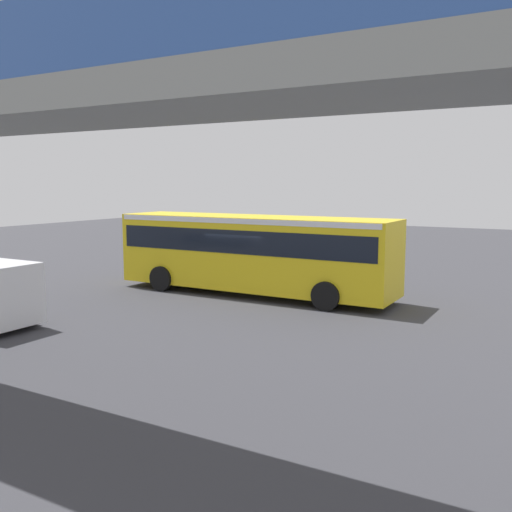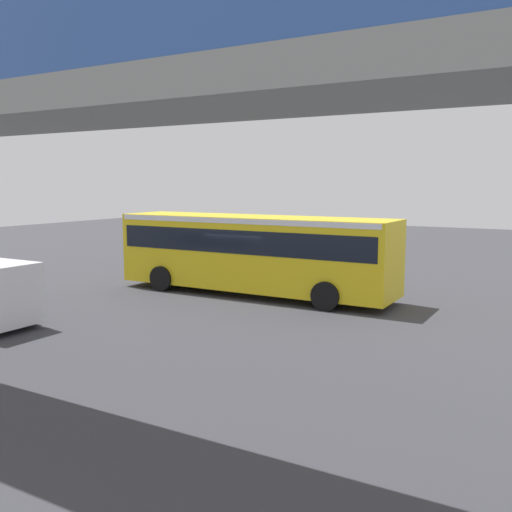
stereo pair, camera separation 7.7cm
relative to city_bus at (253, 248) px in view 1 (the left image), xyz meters
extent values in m
plane|color=#38383D|center=(0.19, 0.16, -1.88)|extent=(80.00, 80.00, 0.00)
cube|color=yellow|center=(-0.01, 0.00, -0.17)|extent=(11.50, 2.55, 2.86)
cube|color=black|center=(-0.01, 0.00, 0.35)|extent=(11.04, 2.59, 0.90)
cube|color=white|center=(-0.01, 0.00, 1.15)|extent=(11.27, 2.58, 0.20)
cube|color=black|center=(5.76, 0.00, 0.18)|extent=(0.04, 2.24, 1.20)
cylinder|color=black|center=(3.67, 1.27, -1.36)|extent=(1.04, 0.30, 1.04)
cylinder|color=black|center=(3.67, -1.27, -1.36)|extent=(1.04, 0.30, 1.04)
cylinder|color=black|center=(-3.69, 1.27, -1.36)|extent=(1.04, 0.30, 1.04)
cylinder|color=black|center=(-3.69, -1.27, -1.36)|extent=(1.04, 0.30, 1.04)
cylinder|color=black|center=(3.73, 7.77, -1.54)|extent=(0.68, 0.22, 0.68)
torus|color=black|center=(11.07, 2.73, -1.52)|extent=(0.72, 0.06, 0.72)
torus|color=black|center=(10.02, 2.73, -1.52)|extent=(0.72, 0.06, 0.72)
cube|color=black|center=(10.55, 2.73, -1.34)|extent=(0.89, 0.04, 0.04)
cylinder|color=black|center=(10.36, 2.73, -1.14)|extent=(0.03, 0.03, 0.40)
cube|color=black|center=(10.36, 2.73, -0.94)|extent=(0.20, 0.08, 0.04)
cylinder|color=black|center=(10.95, 2.73, -0.97)|extent=(0.02, 0.44, 0.02)
cylinder|color=slate|center=(5.79, -4.43, -0.48)|extent=(0.08, 0.08, 2.80)
cube|color=yellow|center=(5.79, -4.43, 0.62)|extent=(0.04, 0.60, 0.60)
cube|color=silver|center=(-3.81, -3.11, -1.88)|extent=(2.00, 0.20, 0.01)
cube|color=silver|center=(0.19, -3.11, -1.88)|extent=(2.00, 0.20, 0.01)
cube|color=silver|center=(4.19, -3.11, -1.88)|extent=(2.00, 0.20, 0.01)
camera|label=1|loc=(-11.22, 19.40, 2.57)|focal=39.65mm
camera|label=2|loc=(-11.29, 19.36, 2.57)|focal=39.65mm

